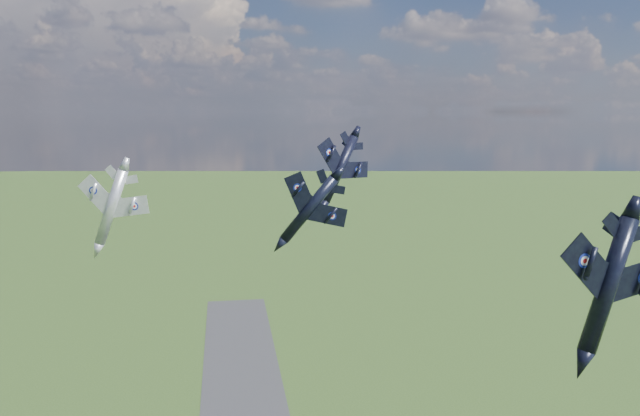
{
  "coord_description": "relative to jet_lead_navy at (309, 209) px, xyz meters",
  "views": [
    {
      "loc": [
        -5.0,
        -56.4,
        94.2
      ],
      "look_at": [
        6.26,
        15.56,
        82.93
      ],
      "focal_mm": 35.0,
      "sensor_mm": 36.0,
      "label": 1
    }
  ],
  "objects": [
    {
      "name": "jet_lead_navy",
      "position": [
        0.0,
        0.0,
        0.0
      ],
      "size": [
        12.6,
        15.64,
        8.36
      ],
      "primitive_type": null,
      "rotation": [
        0.0,
        0.68,
        -0.26
      ],
      "color": "black"
    },
    {
      "name": "jet_right_navy",
      "position": [
        19.42,
        -31.46,
        -1.66
      ],
      "size": [
        13.35,
        16.63,
        6.25
      ],
      "primitive_type": null,
      "rotation": [
        0.0,
        0.3,
        0.14
      ],
      "color": "black"
    },
    {
      "name": "jet_high_navy",
      "position": [
        7.55,
        19.72,
        3.05
      ],
      "size": [
        16.38,
        18.57,
        8.1
      ],
      "primitive_type": null,
      "rotation": [
        0.0,
        0.5,
        0.41
      ],
      "color": "black"
    },
    {
      "name": "jet_left_silver",
      "position": [
        -23.35,
        -0.03,
        0.81
      ],
      "size": [
        11.88,
        14.44,
        5.72
      ],
      "primitive_type": null,
      "rotation": [
        0.0,
        0.36,
        -0.2
      ],
      "color": "#ADB1B8"
    }
  ]
}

